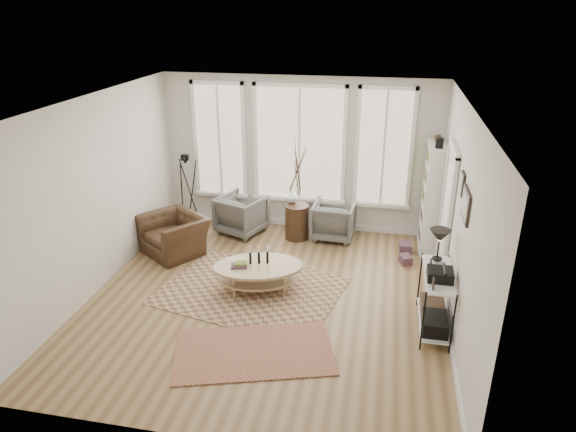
% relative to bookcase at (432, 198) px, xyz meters
% --- Properties ---
extents(room, '(5.50, 5.54, 2.90)m').
position_rel_bookcase_xyz_m(room, '(-2.42, -2.20, 0.47)').
color(room, '#94744C').
rests_on(room, ground).
extents(bay_window, '(4.14, 0.12, 2.24)m').
position_rel_bookcase_xyz_m(bay_window, '(-2.44, 0.49, 0.65)').
color(bay_window, tan).
rests_on(bay_window, ground).
extents(door, '(0.09, 1.06, 2.22)m').
position_rel_bookcase_xyz_m(door, '(0.13, -1.08, 0.17)').
color(door, silver).
rests_on(door, ground).
extents(bookcase, '(0.31, 0.85, 2.06)m').
position_rel_bookcase_xyz_m(bookcase, '(0.00, 0.00, 0.00)').
color(bookcase, white).
rests_on(bookcase, ground).
extents(low_shelf, '(0.38, 1.08, 1.30)m').
position_rel_bookcase_xyz_m(low_shelf, '(-0.06, -2.52, -0.44)').
color(low_shelf, white).
rests_on(low_shelf, ground).
extents(wall_art, '(0.04, 0.88, 0.44)m').
position_rel_bookcase_xyz_m(wall_art, '(0.14, -2.49, 0.92)').
color(wall_art, black).
rests_on(wall_art, ground).
extents(rug_main, '(2.97, 2.48, 0.01)m').
position_rel_bookcase_xyz_m(rug_main, '(-2.72, -2.10, -0.95)').
color(rug_main, brown).
rests_on(rug_main, ground).
extents(rug_runner, '(2.22, 1.63, 0.01)m').
position_rel_bookcase_xyz_m(rug_runner, '(-2.30, -3.52, -0.94)').
color(rug_runner, maroon).
rests_on(rug_runner, ground).
extents(coffee_table, '(1.54, 1.20, 0.62)m').
position_rel_bookcase_xyz_m(coffee_table, '(-2.62, -2.03, -0.62)').
color(coffee_table, tan).
rests_on(coffee_table, ground).
extents(armchair_left, '(1.02, 1.04, 0.74)m').
position_rel_bookcase_xyz_m(armchair_left, '(-3.45, -0.01, -0.59)').
color(armchair_left, '#5F5F5B').
rests_on(armchair_left, ground).
extents(armchair_right, '(0.79, 0.81, 0.70)m').
position_rel_bookcase_xyz_m(armchair_right, '(-1.71, 0.08, -0.61)').
color(armchair_right, '#5F5F5B').
rests_on(armchair_right, ground).
extents(side_table, '(0.44, 0.44, 1.84)m').
position_rel_bookcase_xyz_m(side_table, '(-2.38, -0.06, -0.07)').
color(side_table, '#3C2718').
rests_on(side_table, ground).
extents(vase, '(0.29, 0.29, 0.24)m').
position_rel_bookcase_xyz_m(vase, '(-2.50, 0.07, -0.18)').
color(vase, silver).
rests_on(vase, side_table).
extents(accent_chair, '(1.37, 1.34, 0.68)m').
position_rel_bookcase_xyz_m(accent_chair, '(-4.38, -1.06, -0.62)').
color(accent_chair, '#3C2718').
rests_on(accent_chair, ground).
extents(tripod_camera, '(0.52, 0.52, 1.47)m').
position_rel_bookcase_xyz_m(tripod_camera, '(-4.52, 0.02, -0.28)').
color(tripod_camera, black).
rests_on(tripod_camera, ground).
extents(book_stack_near, '(0.22, 0.27, 0.17)m').
position_rel_bookcase_xyz_m(book_stack_near, '(-0.39, -0.27, -0.87)').
color(book_stack_near, maroon).
rests_on(book_stack_near, ground).
extents(book_stack_far, '(0.24, 0.27, 0.15)m').
position_rel_bookcase_xyz_m(book_stack_far, '(-0.39, -0.71, -0.88)').
color(book_stack_far, maroon).
rests_on(book_stack_far, ground).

